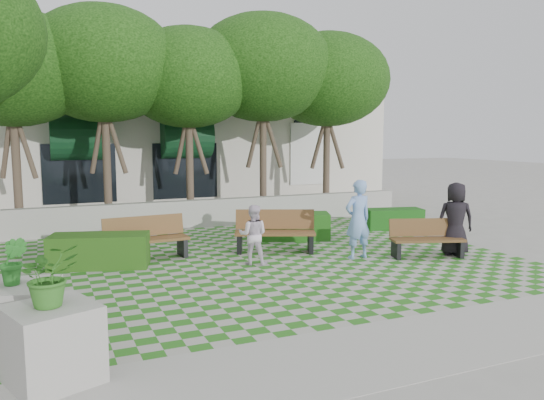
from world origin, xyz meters
name	(u,v)px	position (x,y,z in m)	size (l,w,h in m)	color
ground	(278,270)	(0.00, 0.00, 0.00)	(90.00, 90.00, 0.00)	gray
lawn	(261,260)	(0.00, 1.00, 0.01)	(12.00, 12.00, 0.00)	#2B721E
sidewalk_south	(411,345)	(0.00, -4.70, 0.01)	(16.00, 2.00, 0.01)	#9E9B93
retaining_wall	(202,213)	(0.00, 6.20, 0.45)	(15.00, 0.36, 0.90)	#9E9B93
bench_east	(426,239)	(3.93, -0.29, 0.45)	(1.89, 1.13, 0.94)	#55381D
bench_mid	(275,232)	(0.70, 1.75, 0.52)	(2.17, 1.44, 1.09)	brown
bench_west	(146,239)	(-2.54, 2.23, 0.51)	(2.05, 0.82, 1.05)	brown
hedge_east	(393,219)	(5.62, 3.36, 0.32)	(1.86, 0.74, 0.65)	#144913
hedge_midright	(291,226)	(1.80, 3.09, 0.39)	(2.21, 0.88, 0.77)	#1B5215
hedge_west	(100,251)	(-3.66, 1.88, 0.38)	(2.19, 0.88, 0.77)	#1F4713
planter_front	(52,327)	(-4.78, -3.87, 0.70)	(1.25, 1.25, 1.73)	#9E9B93
planter_back	(17,317)	(-5.21, -2.83, 0.56)	(1.24, 1.24, 1.68)	#9E9B93
person_blue	(358,219)	(2.26, 0.26, 0.97)	(0.71, 0.47, 1.95)	#7EA5E6
person_dark	(455,219)	(4.75, -0.37, 0.93)	(0.90, 0.59, 1.85)	black
person_white	(253,235)	(-0.32, 0.73, 0.71)	(0.69, 0.53, 1.41)	silver
tree_row	(142,63)	(-1.86, 5.95, 5.18)	(17.70, 13.40, 7.41)	#47382B
building	(173,146)	(0.93, 14.08, 2.52)	(18.00, 8.92, 5.15)	beige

